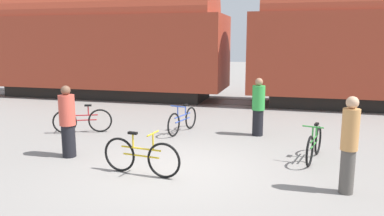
% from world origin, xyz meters
% --- Properties ---
extents(ground_plane, '(80.00, 80.00, 0.00)m').
position_xyz_m(ground_plane, '(0.00, 0.00, 0.00)').
color(ground_plane, gray).
extents(freight_train, '(24.38, 3.17, 5.33)m').
position_xyz_m(freight_train, '(-0.00, 9.09, 2.77)').
color(freight_train, black).
rests_on(freight_train, ground_plane).
extents(rail_near, '(36.38, 0.07, 0.01)m').
position_xyz_m(rail_near, '(0.00, 8.37, 0.01)').
color(rail_near, '#4C4238').
rests_on(rail_near, ground_plane).
extents(rail_far, '(36.38, 0.07, 0.01)m').
position_xyz_m(rail_far, '(0.00, 9.81, 0.01)').
color(rail_far, '#4C4238').
rests_on(rail_far, ground_plane).
extents(bicycle_green, '(0.51, 1.67, 0.86)m').
position_xyz_m(bicycle_green, '(2.88, 1.40, 0.37)').
color(bicycle_green, black).
rests_on(bicycle_green, ground_plane).
extents(bicycle_maroon, '(1.60, 0.76, 0.88)m').
position_xyz_m(bicycle_maroon, '(-3.66, 2.36, 0.37)').
color(bicycle_maroon, black).
rests_on(bicycle_maroon, ground_plane).
extents(bicycle_yellow, '(1.77, 0.46, 0.92)m').
position_xyz_m(bicycle_yellow, '(-0.61, -0.50, 0.39)').
color(bicycle_yellow, black).
rests_on(bicycle_yellow, ground_plane).
extents(bicycle_blue, '(0.50, 1.73, 0.86)m').
position_xyz_m(bicycle_blue, '(-0.78, 3.17, 0.37)').
color(bicycle_blue, black).
rests_on(bicycle_blue, ground_plane).
extents(person_in_red, '(0.37, 0.37, 1.71)m').
position_xyz_m(person_in_red, '(-2.74, 0.19, 0.85)').
color(person_in_red, black).
rests_on(person_in_red, ground_plane).
extents(person_in_green, '(0.37, 0.37, 1.68)m').
position_xyz_m(person_in_green, '(1.43, 3.38, 0.84)').
color(person_in_green, black).
rests_on(person_in_green, ground_plane).
extents(person_in_tan, '(0.30, 0.30, 1.78)m').
position_xyz_m(person_in_tan, '(3.35, -0.43, 0.91)').
color(person_in_tan, '#514C47').
rests_on(person_in_tan, ground_plane).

